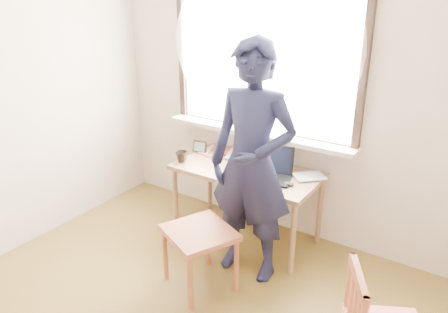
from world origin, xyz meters
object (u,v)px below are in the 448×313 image
Objects in this scene: mug_dark at (182,157)px; person at (252,164)px; laptop at (270,170)px; work_chair at (200,239)px; desk at (246,177)px; mug_white at (249,154)px.

person is (0.85, -0.21, 0.20)m from mug_dark.
work_chair is (-0.18, -0.75, -0.33)m from laptop.
desk is at bearing 17.42° from mug_dark.
laptop is 0.69× the size of work_chair.
mug_dark is 0.18× the size of work_chair.
mug_white is at bearing 118.31° from person.
desk is 0.28m from laptop.
mug_white is 1.12× the size of mug_dark.
mug_white is at bearing 144.11° from laptop.
mug_dark is at bearing -162.58° from desk.
person is (0.39, -0.62, 0.20)m from mug_white.
work_chair is at bearing -43.31° from mug_dark.
mug_white is at bearing 99.99° from work_chair.
desk is at bearing 94.70° from work_chair.
laptop is at bearing -6.91° from desk.
laptop is 0.41m from person.
laptop is at bearing -35.89° from mug_white.
mug_white reaches higher than desk.
work_chair is at bearing -103.19° from laptop.
laptop reaches higher than work_chair.
laptop is at bearing 76.81° from work_chair.
person is at bearing 61.94° from work_chair.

